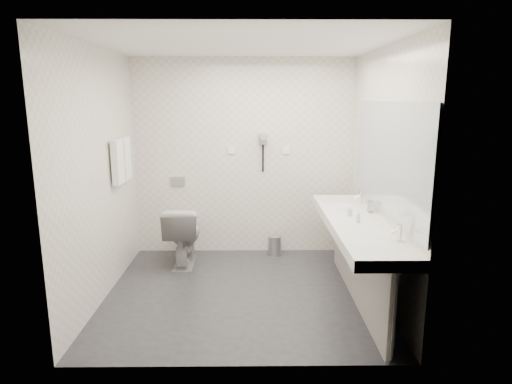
{
  "coord_description": "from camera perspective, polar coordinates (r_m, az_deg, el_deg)",
  "views": [
    {
      "loc": [
        0.11,
        -4.29,
        2.0
      ],
      "look_at": [
        0.15,
        0.15,
        1.05
      ],
      "focal_mm": 30.73,
      "sensor_mm": 36.0,
      "label": 1
    }
  ],
  "objects": [
    {
      "name": "basin_far",
      "position": [
        4.99,
        11.25,
        -1.67
      ],
      "size": [
        0.4,
        0.31,
        0.05
      ],
      "primitive_type": "ellipsoid",
      "color": "white",
      "rests_on": "vanity_counter"
    },
    {
      "name": "basin_near",
      "position": [
        3.77,
        15.23,
        -6.37
      ],
      "size": [
        0.4,
        0.31,
        0.05
      ],
      "primitive_type": "ellipsoid",
      "color": "white",
      "rests_on": "vanity_counter"
    },
    {
      "name": "switch_plate_b",
      "position": [
        5.63,
        3.97,
        5.44
      ],
      "size": [
        0.09,
        0.02,
        0.09
      ],
      "primitive_type": "cube",
      "color": "white",
      "rests_on": "wall_back"
    },
    {
      "name": "towel_near",
      "position": [
        4.96,
        -17.55,
        3.76
      ],
      "size": [
        0.07,
        0.24,
        0.48
      ],
      "primitive_type": "cube",
      "color": "white",
      "rests_on": "towel_rail"
    },
    {
      "name": "wall_left",
      "position": [
        4.61,
        -19.65,
        2.0
      ],
      "size": [
        0.0,
        2.6,
        2.6
      ],
      "primitive_type": "plane",
      "rotation": [
        1.57,
        0.0,
        1.57
      ],
      "color": "silver",
      "rests_on": "floor"
    },
    {
      "name": "glass_right",
      "position": [
        4.7,
        14.64,
        -1.8
      ],
      "size": [
        0.07,
        0.07,
        0.11
      ],
      "primitive_type": "cylinder",
      "rotation": [
        0.0,
        0.0,
        -0.18
      ],
      "color": "silver",
      "rests_on": "vanity_counter"
    },
    {
      "name": "ceiling",
      "position": [
        4.32,
        -2.08,
        18.72
      ],
      "size": [
        2.8,
        2.8,
        0.0
      ],
      "primitive_type": "plane",
      "rotation": [
        3.14,
        0.0,
        0.0
      ],
      "color": "white",
      "rests_on": "wall_back"
    },
    {
      "name": "wall_right",
      "position": [
        4.54,
        16.0,
        2.1
      ],
      "size": [
        0.0,
        2.6,
        2.6
      ],
      "primitive_type": "plane",
      "rotation": [
        1.57,
        0.0,
        -1.57
      ],
      "color": "silver",
      "rests_on": "floor"
    },
    {
      "name": "wall_back",
      "position": [
        5.64,
        -1.65,
        4.44
      ],
      "size": [
        2.8,
        0.0,
        2.8
      ],
      "primitive_type": "plane",
      "rotation": [
        1.57,
        0.0,
        0.0
      ],
      "color": "silver",
      "rests_on": "floor"
    },
    {
      "name": "vanity_counter",
      "position": [
        4.38,
        12.94,
        -4.13
      ],
      "size": [
        0.55,
        2.2,
        0.1
      ],
      "primitive_type": "cube",
      "color": "white",
      "rests_on": "floor"
    },
    {
      "name": "mirror",
      "position": [
        4.32,
        16.71,
        4.25
      ],
      "size": [
        0.02,
        2.2,
        1.05
      ],
      "primitive_type": "cube",
      "color": "#B2BCC6",
      "rests_on": "wall_right"
    },
    {
      "name": "glass_left",
      "position": [
        4.64,
        14.74,
        -2.04
      ],
      "size": [
        0.06,
        0.06,
        0.1
      ],
      "primitive_type": "cylinder",
      "rotation": [
        0.0,
        0.0,
        0.09
      ],
      "color": "silver",
      "rests_on": "vanity_counter"
    },
    {
      "name": "wall_front",
      "position": [
        3.08,
        -2.52,
        -2.04
      ],
      "size": [
        2.8,
        0.0,
        2.8
      ],
      "primitive_type": "plane",
      "rotation": [
        -1.57,
        0.0,
        0.0
      ],
      "color": "silver",
      "rests_on": "floor"
    },
    {
      "name": "flush_plate",
      "position": [
        5.75,
        -10.13,
        1.38
      ],
      "size": [
        0.18,
        0.02,
        0.12
      ],
      "primitive_type": "cube",
      "color": "#B2B5BA",
      "rests_on": "wall_back"
    },
    {
      "name": "vanity_post_near",
      "position": [
        3.62,
        17.39,
        -15.22
      ],
      "size": [
        0.06,
        0.06,
        0.75
      ],
      "primitive_type": "cylinder",
      "color": "silver",
      "rests_on": "floor"
    },
    {
      "name": "dryer_barrel",
      "position": [
        5.51,
        0.94,
        7.2
      ],
      "size": [
        0.08,
        0.14,
        0.08
      ],
      "primitive_type": "cylinder",
      "rotation": [
        1.57,
        0.0,
        0.0
      ],
      "color": "gray",
      "rests_on": "dryer_cradle"
    },
    {
      "name": "towel_far",
      "position": [
        5.23,
        -16.67,
        4.21
      ],
      "size": [
        0.07,
        0.24,
        0.48
      ],
      "primitive_type": "cube",
      "color": "white",
      "rests_on": "towel_rail"
    },
    {
      "name": "soap_bottle_a",
      "position": [
        4.48,
        12.08,
        -2.43
      ],
      "size": [
        0.05,
        0.05,
        0.1
      ],
      "primitive_type": "imported",
      "rotation": [
        0.0,
        0.0,
        0.2
      ],
      "color": "silver",
      "rests_on": "vanity_counter"
    },
    {
      "name": "faucet_far",
      "position": [
        5.01,
        13.47,
        -0.65
      ],
      "size": [
        0.04,
        0.04,
        0.15
      ],
      "primitive_type": "cylinder",
      "color": "silver",
      "rests_on": "vanity_counter"
    },
    {
      "name": "dryer_cradle",
      "position": [
        5.58,
        0.92,
        6.95
      ],
      "size": [
        0.1,
        0.04,
        0.14
      ],
      "primitive_type": "cube",
      "color": "gray",
      "rests_on": "wall_back"
    },
    {
      "name": "dryer_cord",
      "position": [
        5.6,
        0.91,
        4.39
      ],
      "size": [
        0.02,
        0.02,
        0.35
      ],
      "primitive_type": "cylinder",
      "color": "black",
      "rests_on": "dryer_cradle"
    },
    {
      "name": "switch_plate_a",
      "position": [
        5.62,
        -3.19,
        5.43
      ],
      "size": [
        0.09,
        0.02,
        0.09
      ],
      "primitive_type": "cube",
      "color": "white",
      "rests_on": "wall_back"
    },
    {
      "name": "vanity_panel",
      "position": [
        4.52,
        12.99,
        -9.31
      ],
      "size": [
        0.03,
        2.15,
        0.75
      ],
      "primitive_type": "cube",
      "color": "gray",
      "rests_on": "floor"
    },
    {
      "name": "floor",
      "position": [
        4.73,
        -1.84,
        -12.92
      ],
      "size": [
        2.8,
        2.8,
        0.0
      ],
      "primitive_type": "plane",
      "color": "#29282D",
      "rests_on": "ground"
    },
    {
      "name": "bin_lid",
      "position": [
        5.69,
        2.45,
        -5.81
      ],
      "size": [
        0.17,
        0.17,
        0.02
      ],
      "primitive_type": "cylinder",
      "color": "#B2B5BA",
      "rests_on": "pedal_bin"
    },
    {
      "name": "towel_rail",
      "position": [
        5.07,
        -17.36,
        6.45
      ],
      "size": [
        0.02,
        0.62,
        0.02
      ],
      "primitive_type": "cylinder",
      "rotation": [
        1.57,
        0.0,
        0.0
      ],
      "color": "silver",
      "rests_on": "wall_left"
    },
    {
      "name": "pedal_bin",
      "position": [
        5.73,
        2.44,
        -7.04
      ],
      "size": [
        0.18,
        0.18,
        0.24
      ],
      "primitive_type": "cylinder",
      "rotation": [
        0.0,
        0.0,
        -0.02
      ],
      "color": "#B2B5BA",
      "rests_on": "floor"
    },
    {
      "name": "vanity_post_far",
      "position": [
        5.49,
        10.79,
        -5.36
      ],
      "size": [
        0.06,
        0.06,
        0.75
      ],
      "primitive_type": "cylinder",
      "color": "silver",
      "rests_on": "floor"
    },
    {
      "name": "soap_bottle_c",
      "position": [
        4.25,
        13.18,
        -3.19
      ],
      "size": [
        0.04,
        0.04,
        0.11
      ],
      "primitive_type": "imported",
      "rotation": [
        0.0,
        0.0,
        -0.03
      ],
      "color": "silver",
      "rests_on": "vanity_counter"
    },
    {
      "name": "toilet",
      "position": [
        5.44,
        -9.46,
        -5.54
      ],
      "size": [
        0.42,
        0.73,
        0.74
      ],
      "primitive_type": "imported",
      "rotation": [
        0.0,
        0.0,
        3.15
      ],
      "color": "white",
      "rests_on": "floor"
    },
    {
      "name": "faucet_near",
      "position": [
        3.8,
        18.15,
        -4.98
      ],
      "size": [
        0.04,
        0.04,
        0.15
      ],
      "primitive_type": "cylinder",
      "color": "silver",
      "rests_on": "vanity_counter"
    }
  ]
}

